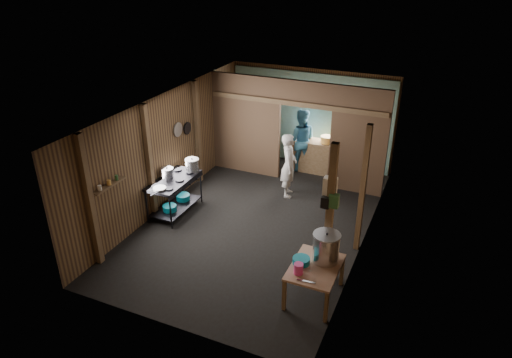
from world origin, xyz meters
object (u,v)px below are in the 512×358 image
at_px(stock_pot, 326,248).
at_px(cook, 289,165).
at_px(gas_range, 175,196).
at_px(yellow_tub, 327,139).
at_px(prep_table, 314,282).
at_px(stove_pot_large, 192,165).
at_px(pink_bucket, 298,269).

height_order(stock_pot, cook, cook).
bearing_deg(gas_range, yellow_tub, 53.49).
xyz_separation_m(prep_table, stove_pot_large, (-3.54, 2.05, 0.64)).
distance_m(pink_bucket, yellow_tub, 5.28).
height_order(gas_range, stock_pot, stock_pot).
bearing_deg(stove_pot_large, stock_pot, -26.58).
relative_size(gas_range, stove_pot_large, 4.35).
distance_m(yellow_tub, cook, 1.66).
bearing_deg(yellow_tub, stove_pot_large, -129.34).
height_order(stove_pot_large, cook, cook).
xyz_separation_m(gas_range, cook, (2.04, 1.79, 0.37)).
bearing_deg(yellow_tub, pink_bucket, -78.90).
xyz_separation_m(gas_range, prep_table, (3.71, -1.51, -0.09)).
bearing_deg(prep_table, gas_range, 157.85).
relative_size(stove_pot_large, pink_bucket, 1.73).
height_order(gas_range, pink_bucket, gas_range).
height_order(gas_range, prep_table, gas_range).
distance_m(gas_range, stock_pot, 4.05).
relative_size(gas_range, prep_table, 1.29).
xyz_separation_m(prep_table, cook, (-1.67, 3.30, 0.46)).
bearing_deg(stock_pot, cook, 119.96).
height_order(stove_pot_large, stock_pot, stock_pot).
relative_size(gas_range, stock_pot, 2.59).
xyz_separation_m(gas_range, stock_pot, (3.81, -1.29, 0.47)).
relative_size(stock_pot, pink_bucket, 2.91).
bearing_deg(stock_pot, gas_range, 161.34).
bearing_deg(pink_bucket, gas_range, 152.86).
bearing_deg(cook, prep_table, -170.34).
relative_size(pink_bucket, yellow_tub, 0.58).
bearing_deg(gas_range, stock_pot, -18.66).
height_order(stove_pot_large, yellow_tub, stove_pot_large).
relative_size(gas_range, yellow_tub, 4.37).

